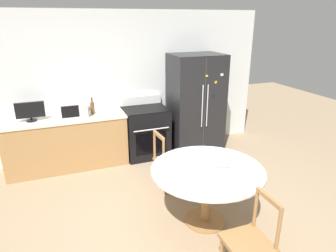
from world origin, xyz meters
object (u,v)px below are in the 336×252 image
Objects in this scene: refrigerator at (196,103)px; counter_bottle at (93,108)px; candle_glass at (198,165)px; countertop_tv at (30,111)px; dining_chair_near at (250,242)px; microwave at (72,108)px; dining_chair_far at (169,162)px; oven_range at (146,132)px.

refrigerator reaches higher than counter_bottle.
counter_bottle is 2.38m from candle_glass.
countertop_tv reaches higher than counter_bottle.
refrigerator reaches higher than dining_chair_near.
countertop_tv is at bearing 131.85° from candle_glass.
refrigerator is at bearing -15.43° from dining_chair_near.
dining_chair_near is at bearing -106.26° from refrigerator.
microwave is 0.52× the size of dining_chair_far.
counter_bottle reaches higher than dining_chair_far.
counter_bottle is 3.38m from dining_chair_near.
countertop_tv is 2.87m from candle_glass.
refrigerator is 2.88m from countertop_tv.
microwave is at bearing 178.02° from refrigerator.
oven_range reaches higher than dining_chair_far.
oven_range is 11.54× the size of candle_glass.
counter_bottle is at bearing 176.33° from oven_range.
countertop_tv is (-0.64, -0.02, 0.03)m from microwave.
countertop_tv is 1.52× the size of counter_bottle.
microwave is at bearing -139.83° from dining_chair_far.
counter_bottle is (0.33, 0.02, -0.03)m from microwave.
candle_glass is (0.02, -2.11, 0.32)m from oven_range.
candle_glass is at bearing 5.07° from dining_chair_near.
microwave is at bearing 23.96° from dining_chair_near.
refrigerator is at bearing -1.15° from countertop_tv.
microwave is (-2.24, 0.08, 0.11)m from refrigerator.
dining_chair_near is 1.06m from candle_glass.
countertop_tv is (-1.89, 0.02, 0.60)m from oven_range.
dining_chair_far is at bearing 92.50° from candle_glass.
dining_chair_near is at bearing -88.31° from oven_range.
microwave is at bearing 178.34° from oven_range.
microwave is 3.47m from dining_chair_near.
counter_bottle is (-0.92, 0.06, 0.54)m from oven_range.
refrigerator is 2.29m from candle_glass.
candle_glass is (-0.97, -2.07, -0.14)m from refrigerator.
dining_chair_far is 1.00× the size of dining_chair_near.
countertop_tv reaches higher than dining_chair_far.
microwave is at bearing 1.76° from countertop_tv.
microwave is 5.01× the size of candle_glass.
dining_chair_far is (-1.01, -1.21, -0.49)m from refrigerator.
dining_chair_near is at bearing -72.29° from counter_bottle.
oven_range is at bearing 90.49° from candle_glass.
oven_range is at bearing 175.41° from dining_chair_far.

